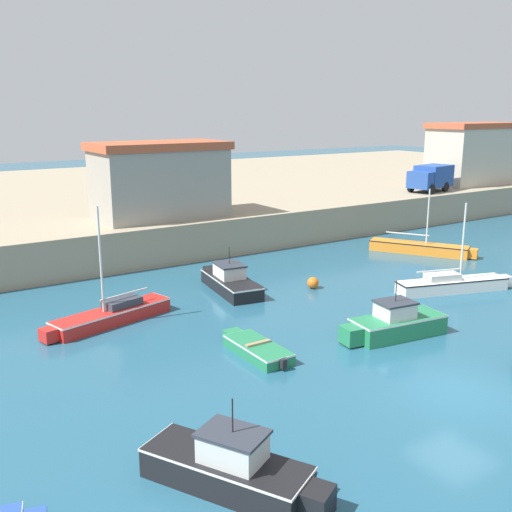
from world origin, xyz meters
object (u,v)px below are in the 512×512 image
at_px(dinghy_green_9, 256,348).
at_px(mooring_buoy, 313,283).
at_px(harbor_shed_near_wharf, 160,180).
at_px(sailboat_orange_3, 420,248).
at_px(sailboat_white_8, 453,284).
at_px(motorboat_green_2, 395,323).
at_px(motorboat_black_7, 230,281).
at_px(sailboat_red_0, 111,314).
at_px(motorboat_black_1, 231,468).
at_px(truck_on_quay, 430,177).
at_px(harbor_shed_mid_row, 474,153).

distance_m(dinghy_green_9, mooring_buoy, 9.32).
bearing_deg(harbor_shed_near_wharf, mooring_buoy, -73.76).
height_order(sailboat_orange_3, sailboat_white_8, sailboat_white_8).
relative_size(motorboat_green_2, motorboat_black_7, 0.87).
distance_m(sailboat_red_0, motorboat_black_1, 13.35).
bearing_deg(sailboat_white_8, truck_on_quay, 44.67).
bearing_deg(harbor_shed_near_wharf, sailboat_red_0, -124.37).
bearing_deg(harbor_shed_near_wharf, motorboat_black_7, -92.89).
bearing_deg(harbor_shed_mid_row, sailboat_white_8, -144.02).
height_order(dinghy_green_9, harbor_shed_near_wharf, harbor_shed_near_wharf).
height_order(sailboat_orange_3, harbor_shed_near_wharf, harbor_shed_near_wharf).
bearing_deg(motorboat_black_1, sailboat_red_0, 82.93).
bearing_deg(sailboat_red_0, motorboat_green_2, -40.52).
distance_m(motorboat_black_7, dinghy_green_9, 8.60).
height_order(sailboat_white_8, dinghy_green_9, sailboat_white_8).
distance_m(motorboat_black_1, truck_on_quay, 40.79).
bearing_deg(dinghy_green_9, harbor_shed_mid_row, 26.39).
relative_size(motorboat_black_1, dinghy_green_9, 1.26).
distance_m(sailboat_orange_3, harbor_shed_near_wharf, 17.66).
xyz_separation_m(sailboat_red_0, sailboat_orange_3, (21.77, 1.59, -0.02)).
bearing_deg(motorboat_green_2, sailboat_red_0, 139.48).
bearing_deg(truck_on_quay, motorboat_black_1, -145.47).
bearing_deg(sailboat_red_0, motorboat_black_1, -97.07).
height_order(motorboat_black_1, sailboat_white_8, sailboat_white_8).
relative_size(motorboat_green_2, harbor_shed_mid_row, 0.52).
height_order(sailboat_red_0, dinghy_green_9, sailboat_red_0).
relative_size(sailboat_white_8, harbor_shed_mid_row, 0.70).
distance_m(motorboat_black_1, harbor_shed_near_wharf, 26.19).
xyz_separation_m(sailboat_white_8, truck_on_quay, (15.18, 15.00, 3.24)).
height_order(motorboat_black_1, mooring_buoy, motorboat_black_1).
relative_size(motorboat_black_7, harbor_shed_near_wharf, 0.66).
relative_size(dinghy_green_9, truck_on_quay, 0.86).
bearing_deg(mooring_buoy, harbor_shed_near_wharf, 106.24).
bearing_deg(truck_on_quay, harbor_shed_near_wharf, 177.37).
xyz_separation_m(motorboat_black_1, harbor_shed_mid_row, (41.12, 24.59, 4.70)).
height_order(motorboat_black_7, harbor_shed_near_wharf, harbor_shed_near_wharf).
bearing_deg(sailboat_white_8, motorboat_black_1, -156.28).
bearing_deg(sailboat_white_8, sailboat_red_0, 162.71).
distance_m(motorboat_black_7, sailboat_white_8, 11.71).
distance_m(motorboat_black_1, harbor_shed_mid_row, 48.14).
bearing_deg(truck_on_quay, harbor_shed_mid_row, 11.45).
height_order(sailboat_red_0, motorboat_black_7, sailboat_red_0).
relative_size(motorboat_black_1, sailboat_orange_3, 0.78).
relative_size(sailboat_orange_3, truck_on_quay, 1.39).
bearing_deg(motorboat_green_2, sailboat_white_8, 21.67).
bearing_deg(dinghy_green_9, truck_on_quay, 29.90).
distance_m(motorboat_black_1, sailboat_orange_3, 27.72).
bearing_deg(motorboat_black_7, harbor_shed_mid_row, 17.06).
relative_size(motorboat_green_2, truck_on_quay, 1.05).
bearing_deg(harbor_shed_mid_row, truck_on_quay, -168.55).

